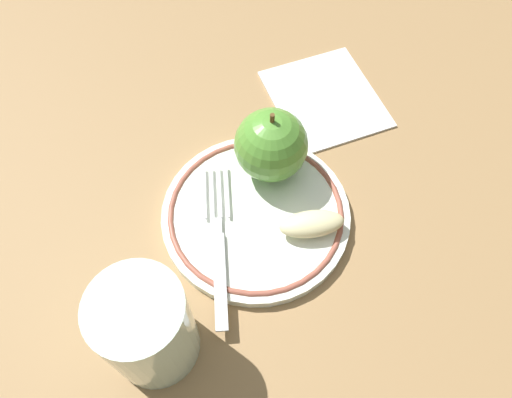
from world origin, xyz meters
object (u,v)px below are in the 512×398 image
object	(u,v)px
drinking_glass	(147,328)
napkin_folded	(325,98)
apple_red_whole	(271,145)
apple_slice_front	(312,224)
fork	(219,247)
plate	(256,212)

from	to	relation	value
drinking_glass	napkin_folded	world-z (taller)	drinking_glass
apple_red_whole	apple_slice_front	distance (m)	0.09
apple_red_whole	napkin_folded	xyz separation A→B (m)	(0.11, -0.06, -0.05)
apple_red_whole	fork	distance (m)	0.12
plate	fork	world-z (taller)	fork
apple_red_whole	napkin_folded	distance (m)	0.14
apple_slice_front	napkin_folded	bearing A→B (deg)	-107.29
plate	apple_slice_front	bearing A→B (deg)	-109.14
apple_slice_front	fork	world-z (taller)	apple_slice_front
apple_slice_front	drinking_glass	bearing A→B (deg)	29.30
apple_red_whole	fork	world-z (taller)	apple_red_whole
apple_red_whole	napkin_folded	size ratio (longest dim) A/B	0.62
plate	napkin_folded	bearing A→B (deg)	-23.85
apple_red_whole	apple_slice_front	size ratio (longest dim) A/B	1.31
napkin_folded	apple_slice_front	bearing A→B (deg)	174.82
fork	apple_slice_front	bearing A→B (deg)	-81.77
napkin_folded	plate	bearing A→B (deg)	156.15
fork	plate	bearing A→B (deg)	-44.47
fork	apple_red_whole	bearing A→B (deg)	-32.69
apple_slice_front	napkin_folded	world-z (taller)	apple_slice_front
plate	fork	bearing A→B (deg)	143.52
apple_slice_front	napkin_folded	xyz separation A→B (m)	(0.19, -0.02, -0.02)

